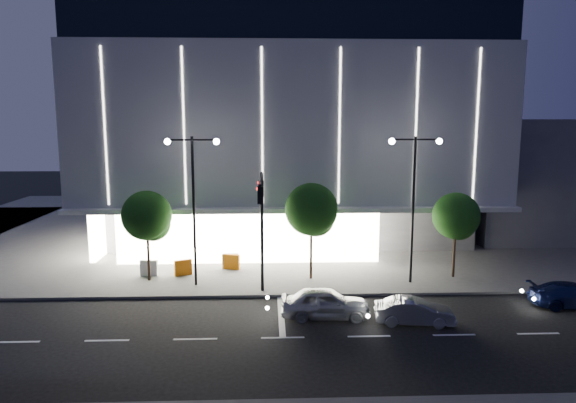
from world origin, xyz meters
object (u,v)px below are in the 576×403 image
at_px(car_lead, 325,303).
at_px(barrier_d, 230,261).
at_px(traffic_mast, 261,212).
at_px(tree_left, 147,218).
at_px(barrier_c, 232,262).
at_px(street_lamp_east, 414,188).
at_px(tree_right, 456,219).
at_px(tree_mid, 312,212).
at_px(car_second, 414,311).
at_px(barrier_b, 149,268).
at_px(street_lamp_west, 193,189).
at_px(car_third, 573,295).
at_px(barrier_a, 183,268).

distance_m(car_lead, barrier_d, 10.14).
height_order(traffic_mast, tree_left, traffic_mast).
bearing_deg(barrier_d, barrier_c, -75.35).
distance_m(traffic_mast, car_lead, 5.89).
bearing_deg(car_lead, tree_left, 61.09).
xyz_separation_m(street_lamp_east, tree_right, (3.03, 1.02, -2.07)).
height_order(traffic_mast, street_lamp_east, street_lamp_east).
bearing_deg(tree_mid, tree_left, -180.00).
height_order(tree_right, barrier_d, tree_right).
distance_m(car_lead, car_second, 4.38).
bearing_deg(barrier_b, street_lamp_east, -1.05).
bearing_deg(barrier_d, street_lamp_west, -126.01).
distance_m(traffic_mast, car_third, 17.29).
distance_m(tree_mid, car_second, 9.18).
xyz_separation_m(tree_mid, car_lead, (0.21, -6.15, -3.57)).
distance_m(street_lamp_west, barrier_c, 6.48).
relative_size(street_lamp_east, barrier_b, 8.18).
bearing_deg(street_lamp_west, traffic_mast, -33.65).
bearing_deg(car_second, barrier_a, 64.75).
distance_m(car_lead, barrier_c, 9.88).
height_order(barrier_b, barrier_d, same).
bearing_deg(car_third, barrier_d, 72.04).
distance_m(street_lamp_east, tree_right, 3.81).
distance_m(street_lamp_east, barrier_b, 17.19).
height_order(tree_left, car_lead, tree_left).
height_order(traffic_mast, tree_right, traffic_mast).
height_order(car_third, barrier_d, car_third).
height_order(tree_right, barrier_b, tree_right).
relative_size(tree_left, tree_right, 1.04).
distance_m(street_lamp_west, tree_mid, 7.28).
bearing_deg(street_lamp_east, tree_left, 176.35).
distance_m(traffic_mast, barrier_d, 7.82).
bearing_deg(car_third, traffic_mast, 88.90).
bearing_deg(barrier_d, tree_right, -17.99).
bearing_deg(car_third, barrier_a, 78.25).
height_order(tree_mid, car_third, tree_mid).
bearing_deg(barrier_b, car_lead, -28.28).
xyz_separation_m(tree_mid, car_second, (4.47, -7.11, -3.70)).
bearing_deg(tree_mid, barrier_a, 173.34).
bearing_deg(tree_left, car_second, -26.17).
bearing_deg(traffic_mast, car_third, -4.97).
xyz_separation_m(car_third, barrier_b, (-23.89, 6.07, -0.00)).
bearing_deg(car_third, barrier_c, 72.57).
relative_size(car_lead, barrier_a, 4.10).
bearing_deg(car_third, tree_right, 45.99).
relative_size(tree_mid, barrier_b, 5.59).
xyz_separation_m(car_second, car_third, (9.17, 1.98, 0.02)).
distance_m(traffic_mast, tree_left, 7.95).
bearing_deg(car_third, street_lamp_east, 65.66).
height_order(street_lamp_east, barrier_b, street_lamp_east).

